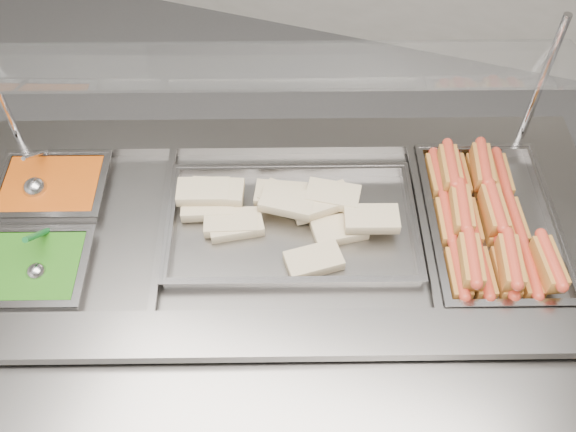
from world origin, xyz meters
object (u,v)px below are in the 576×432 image
(pan_hotdogs, at_px, (489,228))
(serving_spoon, at_px, (37,266))
(sneeze_guard, at_px, (268,67))
(steam_counter, at_px, (273,304))
(ladle, at_px, (35,186))
(pan_wraps, at_px, (292,227))

(pan_hotdogs, height_order, serving_spoon, serving_spoon)
(sneeze_guard, bearing_deg, serving_spoon, -130.40)
(sneeze_guard, bearing_deg, steam_counter, -71.32)
(pan_hotdogs, bearing_deg, ladle, -167.02)
(sneeze_guard, relative_size, pan_wraps, 2.15)
(steam_counter, distance_m, sneeze_guard, 0.88)
(pan_hotdogs, bearing_deg, pan_wraps, -161.32)
(pan_wraps, distance_m, serving_spoon, 0.73)
(pan_wraps, bearing_deg, sneeze_guard, 124.02)
(sneeze_guard, height_order, pan_hotdogs, sneeze_guard)
(pan_wraps, xyz_separation_m, ladle, (-0.78, -0.12, 0.04))
(pan_hotdogs, relative_size, ladle, 3.46)
(pan_wraps, height_order, ladle, ladle)
(serving_spoon, bearing_deg, pan_hotdogs, 25.57)
(steam_counter, distance_m, serving_spoon, 0.82)
(steam_counter, distance_m, pan_hotdogs, 0.78)
(steam_counter, height_order, sneeze_guard, sneeze_guard)
(ladle, bearing_deg, pan_wraps, 8.73)
(serving_spoon, bearing_deg, steam_counter, 32.37)
(pan_hotdogs, xyz_separation_m, serving_spoon, (-1.18, -0.56, 0.05))
(steam_counter, height_order, serving_spoon, serving_spoon)
(steam_counter, relative_size, pan_hotdogs, 3.25)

